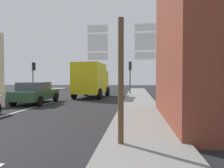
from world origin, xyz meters
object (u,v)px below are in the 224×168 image
Objects in this scene: sedan_far at (36,93)px; traffic_light_far_left at (34,71)px; delivery_truck at (91,79)px; route_sign_post at (121,71)px; traffic_light_far_right at (130,70)px.

traffic_light_far_left is at bearing 117.77° from sedan_far.
traffic_light_far_left is at bearing 151.54° from delivery_truck.
route_sign_post is 20.80m from traffic_light_far_left.
traffic_light_far_right reaches higher than sedan_far.
sedan_far is at bearing -62.23° from traffic_light_far_left.
traffic_light_far_left reaches higher than route_sign_post.
sedan_far is at bearing 127.18° from route_sign_post.
traffic_light_far_left is at bearing 176.37° from traffic_light_far_right.
route_sign_post reaches higher than sedan_far.
delivery_truck is 1.45× the size of traffic_light_far_left.
sedan_far is 1.21× the size of traffic_light_far_right.
traffic_light_far_left is 10.99m from traffic_light_far_right.
route_sign_post is at bearing -52.82° from sedan_far.
traffic_light_far_right is at bearing -3.63° from traffic_light_far_left.
delivery_truck is at bearing 105.09° from route_sign_post.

